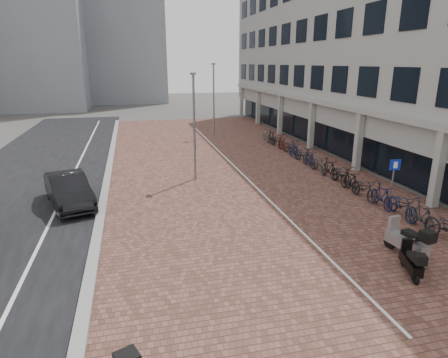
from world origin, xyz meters
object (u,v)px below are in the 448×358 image
at_px(scooter_front, 407,240).
at_px(parking_sign, 393,177).
at_px(car_dark, 69,190).
at_px(scooter_mid, 411,260).

relative_size(scooter_front, parking_sign, 0.82).
xyz_separation_m(car_dark, scooter_mid, (10.54, -8.51, -0.22)).
bearing_deg(scooter_mid, parking_sign, 79.54).
bearing_deg(scooter_mid, car_dark, 160.91).
height_order(car_dark, scooter_front, car_dark).
bearing_deg(car_dark, scooter_mid, -56.74).
xyz_separation_m(scooter_front, parking_sign, (2.24, 3.88, 0.82)).
distance_m(car_dark, scooter_front, 13.44).
height_order(car_dark, scooter_mid, car_dark).
distance_m(scooter_front, parking_sign, 4.56).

